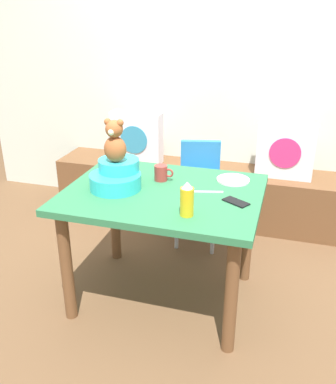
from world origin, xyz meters
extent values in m
plane|color=brown|center=(0.00, 0.00, 0.00)|extent=(8.00, 8.00, 0.00)
cube|color=silver|center=(0.00, 1.46, 1.30)|extent=(4.40, 0.10, 2.60)
cube|color=brown|center=(0.00, 1.19, 0.23)|extent=(2.60, 0.44, 0.46)
cube|color=silver|center=(-0.60, 1.17, 0.68)|extent=(0.44, 0.14, 0.44)
cylinder|color=teal|center=(-0.60, 1.09, 0.68)|extent=(0.24, 0.01, 0.24)
cube|color=silver|center=(0.64, 1.17, 0.68)|extent=(0.44, 0.14, 0.44)
cylinder|color=#E02D72|center=(0.64, 1.09, 0.68)|extent=(0.24, 0.01, 0.24)
cube|color=#2D7247|center=(0.00, 0.00, 0.72)|extent=(1.13, 0.87, 0.04)
cylinder|color=brown|center=(-0.47, -0.35, 0.35)|extent=(0.07, 0.07, 0.70)
cylinder|color=brown|center=(0.47, -0.35, 0.35)|extent=(0.07, 0.07, 0.70)
cylinder|color=brown|center=(-0.47, 0.35, 0.35)|extent=(0.07, 0.07, 0.70)
cylinder|color=brown|center=(0.47, 0.35, 0.35)|extent=(0.07, 0.07, 0.70)
cylinder|color=#2672B2|center=(0.06, 0.74, 0.51)|extent=(0.34, 0.34, 0.10)
cube|color=#2672B2|center=(0.03, 0.87, 0.67)|extent=(0.30, 0.12, 0.24)
cube|color=white|center=(0.10, 0.56, 0.58)|extent=(0.34, 0.26, 0.02)
cylinder|color=silver|center=(-0.08, 0.60, 0.23)|extent=(0.03, 0.03, 0.46)
cylinder|color=silver|center=(0.20, 0.60, 0.23)|extent=(0.03, 0.03, 0.46)
cylinder|color=silver|center=(-0.08, 0.88, 0.23)|extent=(0.03, 0.03, 0.46)
cylinder|color=silver|center=(0.20, 0.88, 0.23)|extent=(0.03, 0.03, 0.46)
cylinder|color=#2DBBC7|center=(-0.28, -0.05, 0.79)|extent=(0.30, 0.30, 0.09)
cylinder|color=#2DBBC7|center=(-0.28, 0.01, 0.86)|extent=(0.24, 0.24, 0.07)
ellipsoid|color=#A7592F|center=(-0.28, -0.03, 0.97)|extent=(0.13, 0.11, 0.15)
sphere|color=#A7592F|center=(-0.28, -0.03, 1.09)|extent=(0.10, 0.10, 0.10)
sphere|color=beige|center=(-0.28, -0.07, 1.08)|extent=(0.04, 0.04, 0.04)
sphere|color=#A7592F|center=(-0.31, -0.03, 1.13)|extent=(0.04, 0.04, 0.04)
sphere|color=#A7592F|center=(-0.24, -0.03, 1.13)|extent=(0.04, 0.04, 0.04)
cylinder|color=gold|center=(0.21, -0.27, 0.81)|extent=(0.07, 0.07, 0.15)
cone|color=white|center=(0.21, -0.27, 0.91)|extent=(0.06, 0.06, 0.03)
cylinder|color=#9E332D|center=(-0.06, 0.15, 0.79)|extent=(0.08, 0.08, 0.09)
torus|color=#9E332D|center=(-0.01, 0.15, 0.79)|extent=(0.06, 0.01, 0.06)
cylinder|color=white|center=(0.37, 0.27, 0.75)|extent=(0.20, 0.20, 0.01)
cube|color=black|center=(0.43, -0.04, 0.74)|extent=(0.16, 0.13, 0.01)
cube|color=silver|center=(0.26, 0.05, 0.74)|extent=(0.17, 0.06, 0.01)
camera|label=1|loc=(0.68, -2.16, 1.72)|focal=39.87mm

